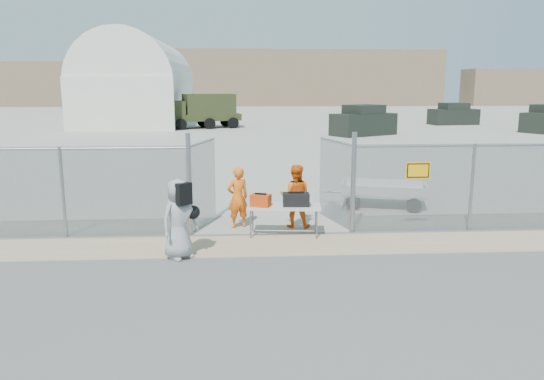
{
  "coord_description": "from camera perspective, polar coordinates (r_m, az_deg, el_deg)",
  "views": [
    {
      "loc": [
        -0.76,
        -10.64,
        3.66
      ],
      "look_at": [
        0.0,
        2.0,
        1.1
      ],
      "focal_mm": 35.0,
      "sensor_mm": 36.0,
      "label": 1
    }
  ],
  "objects": [
    {
      "name": "orange_bag",
      "position": [
        12.71,
        -1.23,
        -1.14
      ],
      "size": [
        0.54,
        0.45,
        0.29
      ],
      "primitive_type": "cube",
      "rotation": [
        0.0,
        0.0,
        -0.35
      ],
      "color": "#DC3F0E",
      "rests_on": "folding_table"
    },
    {
      "name": "visitor",
      "position": [
        11.32,
        -9.96,
        -3.09
      ],
      "size": [
        0.99,
        0.96,
        1.71
      ],
      "primitive_type": "imported",
      "rotation": [
        0.0,
        0.0,
        0.71
      ],
      "color": "#999999",
      "rests_on": "ground"
    },
    {
      "name": "folding_table",
      "position": [
        12.91,
        1.28,
        -3.31
      ],
      "size": [
        1.84,
        0.92,
        0.75
      ],
      "primitive_type": null,
      "rotation": [
        0.0,
        0.0,
        -0.1
      ],
      "color": "silver",
      "rests_on": "ground"
    },
    {
      "name": "distant_hills",
      "position": [
        88.83,
        0.27,
        11.95
      ],
      "size": [
        140.0,
        6.0,
        9.0
      ],
      "primitive_type": null,
      "color": "#7F684F",
      "rests_on": "ground"
    },
    {
      "name": "chain_link_fence",
      "position": [
        12.92,
        0.0,
        -0.0
      ],
      "size": [
        40.0,
        0.2,
        2.2
      ],
      "primitive_type": null,
      "color": "gray",
      "rests_on": "ground"
    },
    {
      "name": "parked_vehicle_near",
      "position": [
        38.56,
        9.81,
        7.37
      ],
      "size": [
        5.09,
        4.15,
        2.11
      ],
      "primitive_type": null,
      "rotation": [
        0.0,
        0.0,
        0.52
      ],
      "color": "black",
      "rests_on": "ground"
    },
    {
      "name": "military_truck",
      "position": [
        44.53,
        -7.34,
        8.41
      ],
      "size": [
        6.25,
        3.86,
        2.8
      ],
      "primitive_type": null,
      "rotation": [
        0.0,
        0.0,
        0.31
      ],
      "color": "#2F3619",
      "rests_on": "ground"
    },
    {
      "name": "quonset_hangar",
      "position": [
        51.48,
        -14.08,
        11.46
      ],
      "size": [
        9.0,
        18.0,
        8.0
      ],
      "primitive_type": null,
      "color": "silver",
      "rests_on": "ground"
    },
    {
      "name": "security_worker_right",
      "position": [
        13.59,
        2.52,
        -0.66
      ],
      "size": [
        0.89,
        0.74,
        1.63
      ],
      "primitive_type": "imported",
      "rotation": [
        0.0,
        0.0,
        2.98
      ],
      "color": "orange",
      "rests_on": "ground"
    },
    {
      "name": "tarmac_inside",
      "position": [
        52.77,
        -2.64,
        7.43
      ],
      "size": [
        160.0,
        80.0,
        0.01
      ],
      "primitive_type": "cube",
      "color": "#A3A293",
      "rests_on": "ground"
    },
    {
      "name": "security_worker_left",
      "position": [
        13.54,
        -3.7,
        -0.84
      ],
      "size": [
        0.68,
        0.57,
        1.58
      ],
      "primitive_type": "imported",
      "rotation": [
        0.0,
        0.0,
        3.52
      ],
      "color": "orange",
      "rests_on": "ground"
    },
    {
      "name": "parked_vehicle_mid",
      "position": [
        50.66,
        18.93,
        7.73
      ],
      "size": [
        4.42,
        2.52,
        1.89
      ],
      "primitive_type": null,
      "rotation": [
        0.0,
        0.0,
        0.16
      ],
      "color": "black",
      "rests_on": "ground"
    },
    {
      "name": "black_duffel",
      "position": [
        12.79,
        2.6,
        -1.02
      ],
      "size": [
        0.65,
        0.41,
        0.31
      ],
      "primitive_type": "cube",
      "rotation": [
        0.0,
        0.0,
        -0.06
      ],
      "color": "black",
      "rests_on": "folding_table"
    },
    {
      "name": "utility_trailer",
      "position": [
        16.3,
        11.89,
        -0.41
      ],
      "size": [
        3.51,
        2.41,
        0.77
      ],
      "primitive_type": null,
      "rotation": [
        0.0,
        0.0,
        -0.26
      ],
      "color": "silver",
      "rests_on": "ground"
    },
    {
      "name": "dirt_strip",
      "position": [
        12.22,
        0.28,
        -5.96
      ],
      "size": [
        44.0,
        1.6,
        0.01
      ],
      "primitive_type": "cube",
      "color": "tan",
      "rests_on": "ground"
    },
    {
      "name": "ground",
      "position": [
        11.28,
        0.62,
        -7.5
      ],
      "size": [
        160.0,
        160.0,
        0.0
      ],
      "primitive_type": "plane",
      "color": "#4A4A4A"
    }
  ]
}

